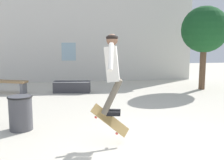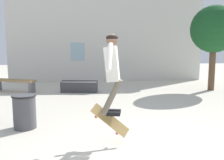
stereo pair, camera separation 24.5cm
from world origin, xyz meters
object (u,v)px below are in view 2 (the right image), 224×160
skate_ledge (79,86)px  skateboard_flipping (110,120)px  skater (112,67)px  trash_bin (25,111)px  tree_right (214,30)px  park_bench (14,83)px

skate_ledge → skateboard_flipping: bearing=-73.1°
skater → trash_bin: bearing=160.4°
trash_bin → skateboard_flipping: skateboard_flipping is taller
tree_right → skater: 7.16m
tree_right → skate_ledge: (-5.49, 0.10, -2.27)m
skate_ledge → skater: 5.62m
park_bench → trash_bin: (1.53, -4.60, 0.04)m
tree_right → skate_ledge: size_ratio=2.33×
skate_ledge → trash_bin: trash_bin is taller
skate_ledge → skater: skater is taller
tree_right → skate_ledge: 5.94m
park_bench → skater: 6.78m
trash_bin → tree_right: bearing=32.4°
tree_right → trash_bin: 8.07m
skate_ledge → skater: (0.81, -5.42, 1.27)m
trash_bin → skater: (1.90, -1.14, 1.08)m
tree_right → skate_ledge: tree_right is taller
skateboard_flipping → trash_bin: bearing=159.9°
skater → skateboard_flipping: 1.02m
skateboard_flipping → skate_ledge: bearing=108.8°
tree_right → park_bench: tree_right is taller
park_bench → skate_ledge: bearing=14.8°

